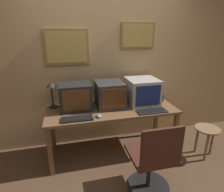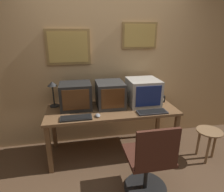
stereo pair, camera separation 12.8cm
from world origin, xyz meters
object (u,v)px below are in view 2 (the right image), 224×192
at_px(desk_clock, 161,99).
at_px(office_chair, 149,164).
at_px(side_stool, 208,137).
at_px(desk_lamp, 53,89).
at_px(monitor_center, 110,94).
at_px(keyboard_main, 76,118).
at_px(keyboard_side, 152,112).
at_px(monitor_left, 76,96).
at_px(mouse_near_keyboard, 98,115).
at_px(monitor_right, 143,92).

bearing_deg(desk_clock, office_chair, -119.57).
height_order(desk_clock, side_stool, desk_clock).
bearing_deg(side_stool, desk_lamp, 162.21).
relative_size(monitor_center, keyboard_main, 1.11).
bearing_deg(keyboard_side, monitor_center, 145.40).
bearing_deg(monitor_left, keyboard_main, -91.72).
height_order(monitor_center, mouse_near_keyboard, monitor_center).
bearing_deg(keyboard_side, office_chair, -113.02).
height_order(monitor_center, office_chair, monitor_center).
height_order(keyboard_side, office_chair, office_chair).
distance_m(monitor_right, desk_lamp, 1.32).
height_order(mouse_near_keyboard, office_chair, office_chair).
relative_size(monitor_right, mouse_near_keyboard, 4.42).
distance_m(monitor_left, keyboard_side, 1.09).
height_order(monitor_right, keyboard_main, monitor_right).
bearing_deg(desk_clock, mouse_near_keyboard, -161.74).
height_order(mouse_near_keyboard, side_stool, mouse_near_keyboard).
relative_size(monitor_center, keyboard_side, 1.09).
bearing_deg(keyboard_side, monitor_left, 159.81).
distance_m(monitor_right, keyboard_side, 0.39).
bearing_deg(office_chair, desk_clock, 60.43).
distance_m(keyboard_main, side_stool, 1.87).
bearing_deg(office_chair, keyboard_side, 66.98).
relative_size(keyboard_main, desk_clock, 3.46).
height_order(monitor_right, mouse_near_keyboard, monitor_right).
distance_m(monitor_center, keyboard_main, 0.63).
xyz_separation_m(monitor_right, desk_clock, (0.31, 0.02, -0.14)).
bearing_deg(keyboard_side, side_stool, -12.95).
bearing_deg(keyboard_main, monitor_center, 34.66).
relative_size(monitor_right, desk_clock, 3.99).
relative_size(monitor_left, keyboard_main, 1.08).
bearing_deg(office_chair, desk_lamp, 133.87).
distance_m(monitor_left, desk_lamp, 0.36).
distance_m(desk_clock, office_chair, 1.18).
xyz_separation_m(keyboard_side, desk_lamp, (-1.33, 0.50, 0.26)).
relative_size(desk_lamp, side_stool, 0.82).
height_order(keyboard_side, desk_clock, desk_clock).
height_order(monitor_left, monitor_center, monitor_left).
distance_m(keyboard_main, mouse_near_keyboard, 0.28).
bearing_deg(monitor_right, keyboard_side, -87.00).
bearing_deg(office_chair, side_stool, 22.08).
distance_m(monitor_left, side_stool, 1.97).
xyz_separation_m(mouse_near_keyboard, desk_lamp, (-0.59, 0.48, 0.25)).
bearing_deg(monitor_center, keyboard_side, -34.60).
bearing_deg(keyboard_side, keyboard_main, 179.45).
distance_m(monitor_left, monitor_right, 0.99).
xyz_separation_m(monitor_right, keyboard_main, (-1.00, -0.33, -0.18)).
relative_size(monitor_left, desk_clock, 3.76).
distance_m(monitor_right, office_chair, 1.11).
bearing_deg(office_chair, monitor_left, 127.26).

